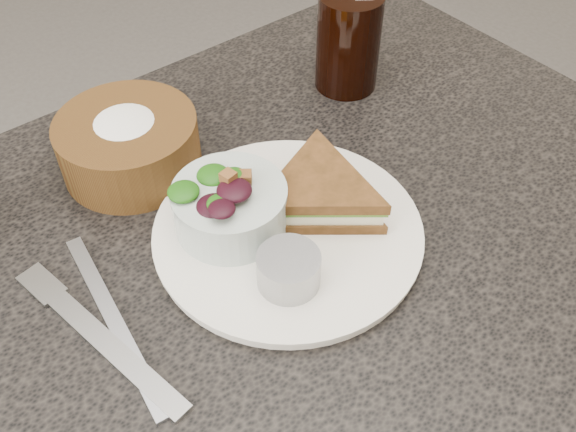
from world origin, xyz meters
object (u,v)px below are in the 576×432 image
Objects in this scene: dinner_plate at (288,232)px; bread_basket at (127,137)px; dressing_ramekin at (289,270)px; cola_glass at (349,38)px; dining_table at (273,419)px; salad_bowl at (230,201)px; sandwich at (319,193)px.

bread_basket is (-0.07, 0.19, 0.04)m from dinner_plate.
dressing_ramekin reaches higher than dinner_plate.
cola_glass is at bearing 38.86° from dressing_ramekin.
bread_basket is at bearing 96.75° from dressing_ramekin.
dining_table is 8.66× the size of salad_bowl.
dining_table is at bearing -74.54° from salad_bowl.
dining_table is 6.42× the size of bread_basket.
salad_bowl is 1.92× the size of dressing_ramekin.
dressing_ramekin is 0.35m from cola_glass.
salad_bowl reaches higher than sandwich.
cola_glass is (0.23, 0.16, 0.06)m from dinner_plate.
salad_bowl is at bearing 105.46° from dining_table.
cola_glass is (0.30, -0.03, 0.02)m from bread_basket.
salad_bowl is (-0.01, 0.04, 0.42)m from dining_table.
dining_table is at bearing 75.95° from dressing_ramekin.
bread_basket is at bearing 102.15° from dining_table.
dressing_ramekin is at bearing -83.25° from bread_basket.
bread_basket is at bearing 110.30° from dinner_plate.
salad_bowl is 0.16m from bread_basket.
sandwich reaches higher than dressing_ramekin.
salad_bowl is 0.10m from dressing_ramekin.
sandwich is at bearing 4.33° from dining_table.
salad_bowl is at bearing -155.49° from cola_glass.
dining_table is 0.46m from bread_basket.
cola_glass reaches higher than dinner_plate.
dressing_ramekin is at bearing -90.56° from salad_bowl.
cola_glass is (0.26, 0.17, 0.44)m from dining_table.
sandwich is at bearing -24.06° from salad_bowl.
sandwich is (0.04, 0.00, 0.03)m from dinner_plate.
dressing_ramekin is at bearing -128.14° from dinner_plate.
salad_bowl is 0.30m from cola_glass.
dinner_plate is 2.36× the size of salad_bowl.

